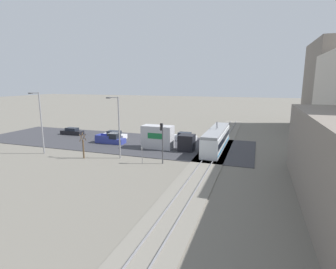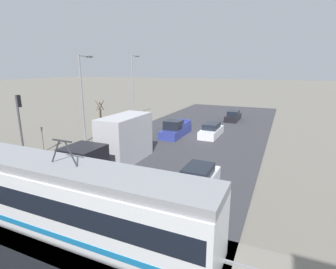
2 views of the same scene
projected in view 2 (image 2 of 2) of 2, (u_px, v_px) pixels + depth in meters
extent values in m
plane|color=slate|center=(192.00, 136.00, 30.01)|extent=(320.00, 320.00, 0.00)
cube|color=#38383D|center=(192.00, 136.00, 30.00)|extent=(16.11, 51.19, 0.08)
cube|color=gray|center=(64.00, 227.00, 12.83)|extent=(67.39, 4.40, 0.08)
cube|color=gray|center=(74.00, 217.00, 13.44)|extent=(66.05, 0.10, 0.14)
cube|color=gray|center=(52.00, 233.00, 12.17)|extent=(66.05, 0.10, 0.14)
cube|color=white|center=(68.00, 201.00, 12.29)|extent=(14.51, 2.59, 2.88)
cube|color=black|center=(68.00, 195.00, 12.20)|extent=(14.08, 2.62, 0.96)
cube|color=#1970AD|center=(70.00, 218.00, 12.51)|extent=(14.37, 2.63, 0.27)
cube|color=gray|center=(65.00, 168.00, 11.88)|extent=(14.51, 2.38, 0.41)
cylinder|color=#2D2D33|center=(71.00, 154.00, 11.51)|extent=(0.66, 0.07, 1.15)
cylinder|color=#2D2D33|center=(56.00, 151.00, 11.87)|extent=(0.66, 0.07, 1.15)
cube|color=#2D2D33|center=(62.00, 141.00, 11.55)|extent=(1.10, 0.08, 0.06)
cube|color=black|center=(84.00, 165.00, 17.24)|extent=(2.36, 2.40, 2.57)
cube|color=#B2B2B7|center=(125.00, 138.00, 21.47)|extent=(2.36, 5.11, 3.78)
cube|color=#196B38|center=(113.00, 133.00, 21.85)|extent=(0.02, 2.55, 0.94)
cube|color=navy|center=(176.00, 132.00, 29.86)|extent=(1.93, 5.36, 0.91)
cube|color=black|center=(173.00, 125.00, 28.96)|extent=(1.77, 1.82, 0.98)
cube|color=navy|center=(173.00, 123.00, 31.03)|extent=(0.12, 2.68, 0.53)
cube|color=navy|center=(187.00, 124.00, 30.33)|extent=(0.12, 2.68, 0.53)
cube|color=navy|center=(184.00, 121.00, 31.96)|extent=(1.77, 0.21, 0.53)
cube|color=red|center=(178.00, 124.00, 32.44)|extent=(0.14, 0.04, 0.18)
cube|color=black|center=(233.00, 117.00, 38.62)|extent=(1.70, 4.80, 0.82)
cube|color=black|center=(233.00, 113.00, 38.45)|extent=(1.47, 2.49, 0.60)
cube|color=silver|center=(211.00, 132.00, 29.67)|extent=(1.80, 4.79, 0.86)
cube|color=black|center=(212.00, 126.00, 29.48)|extent=(1.54, 2.49, 0.63)
cube|color=silver|center=(198.00, 182.00, 16.67)|extent=(1.86, 4.48, 0.88)
cube|color=black|center=(198.00, 171.00, 16.48)|extent=(1.60, 2.33, 0.64)
cylinder|color=#47474C|center=(21.00, 130.00, 21.03)|extent=(0.16, 0.16, 5.53)
cube|color=black|center=(19.00, 101.00, 20.62)|extent=(0.28, 0.22, 0.95)
sphere|color=#390606|center=(20.00, 97.00, 20.65)|extent=(0.18, 0.18, 0.18)
sphere|color=yellow|center=(20.00, 101.00, 20.72)|extent=(0.18, 0.18, 0.18)
sphere|color=black|center=(21.00, 105.00, 20.80)|extent=(0.18, 0.18, 0.18)
cylinder|color=brown|center=(101.00, 120.00, 32.26)|extent=(0.24, 0.24, 2.65)
cylinder|color=brown|center=(98.00, 106.00, 31.92)|extent=(0.09, 0.76, 1.03)
cylinder|color=brown|center=(99.00, 106.00, 31.58)|extent=(0.91, 0.09, 1.24)
cylinder|color=brown|center=(102.00, 106.00, 31.73)|extent=(0.09, 0.76, 1.03)
cylinder|color=brown|center=(101.00, 105.00, 32.02)|extent=(0.91, 0.09, 1.24)
cylinder|color=gray|center=(133.00, 88.00, 37.91)|extent=(0.20, 0.20, 9.40)
cylinder|color=gray|center=(134.00, 56.00, 37.49)|extent=(0.12, 1.60, 0.12)
cube|color=#515156|center=(137.00, 56.00, 38.17)|extent=(0.36, 0.60, 0.18)
cylinder|color=gray|center=(82.00, 100.00, 26.41)|extent=(0.20, 0.20, 8.87)
cylinder|color=gray|center=(84.00, 56.00, 26.05)|extent=(0.12, 1.60, 0.12)
cube|color=#515156|center=(89.00, 57.00, 26.72)|extent=(0.36, 0.60, 0.18)
cylinder|color=gray|center=(43.00, 140.00, 24.09)|extent=(0.06, 0.06, 2.37)
cube|color=white|center=(42.00, 129.00, 23.87)|extent=(0.32, 0.02, 0.44)
cube|color=red|center=(42.00, 129.00, 23.88)|extent=(0.31, 0.01, 0.10)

